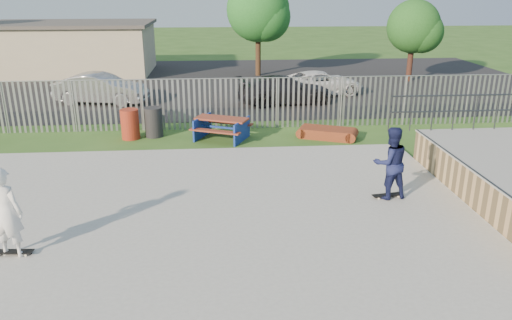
{
  "coord_description": "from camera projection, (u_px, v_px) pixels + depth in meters",
  "views": [
    {
      "loc": [
        1.28,
        -10.17,
        5.39
      ],
      "look_at": [
        2.24,
        2.0,
        1.1
      ],
      "focal_mm": 35.0,
      "sensor_mm": 36.0,
      "label": 1
    }
  ],
  "objects": [
    {
      "name": "ground",
      "position": [
        164.0,
        238.0,
        11.26
      ],
      "size": [
        120.0,
        120.0,
        0.0
      ],
      "primitive_type": "plane",
      "color": "#30591E",
      "rests_on": "ground"
    },
    {
      "name": "concrete_slab",
      "position": [
        164.0,
        235.0,
        11.23
      ],
      "size": [
        15.0,
        12.0,
        0.15
      ],
      "primitive_type": "cube",
      "color": "#9F9F9A",
      "rests_on": "ground"
    },
    {
      "name": "fence",
      "position": [
        209.0,
        136.0,
        15.31
      ],
      "size": [
        26.04,
        16.02,
        2.0
      ],
      "color": "gray",
      "rests_on": "ground"
    },
    {
      "name": "picnic_table",
      "position": [
        222.0,
        128.0,
        18.35
      ],
      "size": [
        2.39,
        2.22,
        0.81
      ],
      "rotation": [
        0.0,
        0.0,
        -0.42
      ],
      "color": "maroon",
      "rests_on": "ground"
    },
    {
      "name": "funbox",
      "position": [
        327.0,
        133.0,
        18.56
      ],
      "size": [
        2.05,
        1.55,
        0.37
      ],
      "rotation": [
        0.0,
        0.0,
        -0.4
      ],
      "color": "maroon",
      "rests_on": "ground"
    },
    {
      "name": "trash_bin_red",
      "position": [
        130.0,
        124.0,
        18.35
      ],
      "size": [
        0.66,
        0.66,
        1.11
      ],
      "primitive_type": "cylinder",
      "color": "maroon",
      "rests_on": "ground"
    },
    {
      "name": "trash_bin_grey",
      "position": [
        154.0,
        122.0,
        18.62
      ],
      "size": [
        0.66,
        0.66,
        1.11
      ],
      "primitive_type": "cylinder",
      "color": "black",
      "rests_on": "ground"
    },
    {
      "name": "parking_lot",
      "position": [
        195.0,
        83.0,
        29.13
      ],
      "size": [
        40.0,
        18.0,
        0.02
      ],
      "primitive_type": "cube",
      "color": "black",
      "rests_on": "ground"
    },
    {
      "name": "car_silver",
      "position": [
        101.0,
        89.0,
        23.73
      ],
      "size": [
        4.55,
        2.31,
        1.43
      ],
      "primitive_type": "imported",
      "rotation": [
        0.0,
        0.0,
        1.38
      ],
      "color": "#AAAAAF",
      "rests_on": "parking_lot"
    },
    {
      "name": "car_dark",
      "position": [
        285.0,
        90.0,
        23.73
      ],
      "size": [
        4.73,
        2.39,
        1.32
      ],
      "primitive_type": "imported",
      "rotation": [
        0.0,
        0.0,
        1.69
      ],
      "color": "black",
      "rests_on": "parking_lot"
    },
    {
      "name": "car_white",
      "position": [
        321.0,
        83.0,
        25.71
      ],
      "size": [
        4.62,
        2.72,
        1.21
      ],
      "primitive_type": "imported",
      "rotation": [
        0.0,
        0.0,
        1.74
      ],
      "color": "white",
      "rests_on": "parking_lot"
    },
    {
      "name": "building",
      "position": [
        70.0,
        48.0,
        31.76
      ],
      "size": [
        10.4,
        6.4,
        3.2
      ],
      "color": "#BBAE90",
      "rests_on": "ground"
    },
    {
      "name": "tree_mid",
      "position": [
        258.0,
        10.0,
        30.14
      ],
      "size": [
        3.82,
        3.82,
        5.89
      ],
      "color": "#442D1B",
      "rests_on": "ground"
    },
    {
      "name": "tree_right",
      "position": [
        414.0,
        27.0,
        28.59
      ],
      "size": [
        3.03,
        3.03,
        4.67
      ],
      "color": "#42241A",
      "rests_on": "ground"
    },
    {
      "name": "skateboard_a",
      "position": [
        387.0,
        196.0,
        13.03
      ],
      "size": [
        0.82,
        0.32,
        0.08
      ],
      "rotation": [
        0.0,
        0.0,
        0.15
      ],
      "color": "black",
      "rests_on": "concrete_slab"
    },
    {
      "name": "skateboard_b",
      "position": [
        13.0,
        253.0,
        10.25
      ],
      "size": [
        0.81,
        0.25,
        0.08
      ],
      "rotation": [
        0.0,
        0.0,
        -0.06
      ],
      "color": "black",
      "rests_on": "concrete_slab"
    },
    {
      "name": "skater_navy",
      "position": [
        390.0,
        163.0,
        12.73
      ],
      "size": [
        1.02,
        0.85,
        1.9
      ],
      "primitive_type": "imported",
      "rotation": [
        0.0,
        0.0,
        3.29
      ],
      "color": "#151B44",
      "rests_on": "concrete_slab"
    },
    {
      "name": "skater_white",
      "position": [
        6.0,
        213.0,
        9.95
      ],
      "size": [
        0.78,
        0.6,
        1.9
      ],
      "primitive_type": "imported",
      "rotation": [
        0.0,
        0.0,
        2.91
      ],
      "color": "white",
      "rests_on": "concrete_slab"
    }
  ]
}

